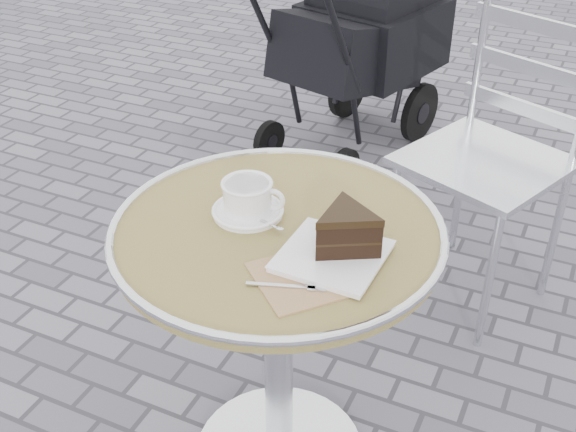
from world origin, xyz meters
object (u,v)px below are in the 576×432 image
at_px(cake_plate_set, 342,237).
at_px(baby_stroller, 358,49).
at_px(cafe_table, 278,289).
at_px(cappuccino_set, 248,200).
at_px(bistro_chair, 509,122).

height_order(cake_plate_set, baby_stroller, baby_stroller).
distance_m(cafe_table, baby_stroller, 1.86).
distance_m(cappuccino_set, baby_stroller, 1.84).
height_order(cappuccino_set, bistro_chair, bistro_chair).
xyz_separation_m(cappuccino_set, baby_stroller, (-0.39, 1.78, -0.30)).
relative_size(cake_plate_set, baby_stroller, 0.28).
bearing_deg(baby_stroller, cappuccino_set, -62.71).
xyz_separation_m(cafe_table, bistro_chair, (0.32, 1.00, 0.05)).
xyz_separation_m(cake_plate_set, bistro_chair, (0.16, 1.04, -0.17)).
distance_m(cappuccino_set, bistro_chair, 1.06).
height_order(cappuccino_set, baby_stroller, baby_stroller).
bearing_deg(baby_stroller, cafe_table, -60.45).
height_order(cafe_table, bistro_chair, bistro_chair).
xyz_separation_m(cappuccino_set, bistro_chair, (0.40, 0.97, -0.15)).
bearing_deg(cappuccino_set, cake_plate_set, -26.72).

